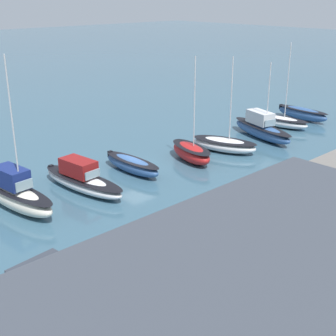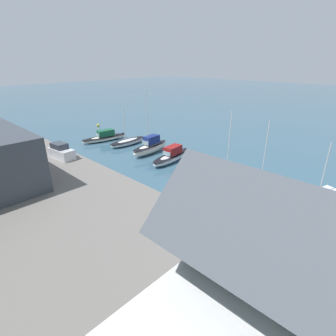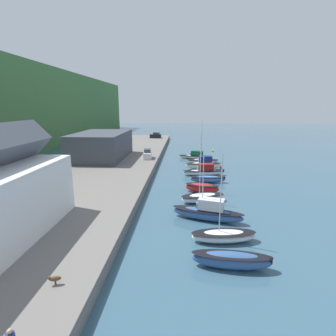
{
  "view_description": "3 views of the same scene",
  "coord_description": "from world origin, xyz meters",
  "px_view_note": "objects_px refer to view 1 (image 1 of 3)",
  "views": [
    {
      "loc": [
        22.9,
        28.41,
        13.71
      ],
      "look_at": [
        0.69,
        4.66,
        1.53
      ],
      "focal_mm": 50.0,
      "sensor_mm": 36.0,
      "label": 1
    },
    {
      "loc": [
        -19.55,
        27.64,
        14.17
      ],
      "look_at": [
        1.64,
        5.69,
        1.53
      ],
      "focal_mm": 28.0,
      "sensor_mm": 36.0,
      "label": 2
    },
    {
      "loc": [
        -43.88,
        4.69,
        13.22
      ],
      "look_at": [
        3.12,
        7.57,
        1.97
      ],
      "focal_mm": 28.0,
      "sensor_mm": 36.0,
      "label": 3
    }
  ],
  "objects_px": {
    "moored_boat_3": "(224,144)",
    "moored_boat_7": "(16,194)",
    "parked_car_0": "(48,289)",
    "moored_boat_5": "(132,165)",
    "moored_boat_1": "(280,121)",
    "moored_boat_6": "(82,179)",
    "moored_boat_2": "(261,128)",
    "moored_boat_4": "(191,152)",
    "moored_boat_0": "(302,113)"
  },
  "relations": [
    {
      "from": "moored_boat_3",
      "to": "moored_boat_7",
      "type": "distance_m",
      "value": 19.7
    },
    {
      "from": "moored_boat_3",
      "to": "parked_car_0",
      "type": "distance_m",
      "value": 26.73
    },
    {
      "from": "moored_boat_3",
      "to": "moored_boat_5",
      "type": "relative_size",
      "value": 1.39
    },
    {
      "from": "moored_boat_1",
      "to": "moored_boat_3",
      "type": "height_order",
      "value": "moored_boat_1"
    },
    {
      "from": "moored_boat_5",
      "to": "parked_car_0",
      "type": "xyz_separation_m",
      "value": [
        14.62,
        12.65,
        1.57
      ]
    },
    {
      "from": "parked_car_0",
      "to": "moored_boat_3",
      "type": "bearing_deg",
      "value": 108.34
    },
    {
      "from": "moored_boat_5",
      "to": "parked_car_0",
      "type": "distance_m",
      "value": 19.4
    },
    {
      "from": "moored_boat_6",
      "to": "parked_car_0",
      "type": "distance_m",
      "value": 15.76
    },
    {
      "from": "moored_boat_2",
      "to": "moored_boat_7",
      "type": "distance_m",
      "value": 25.63
    },
    {
      "from": "moored_boat_3",
      "to": "moored_boat_7",
      "type": "bearing_deg",
      "value": -22.29
    },
    {
      "from": "moored_boat_3",
      "to": "moored_boat_4",
      "type": "distance_m",
      "value": 4.18
    },
    {
      "from": "moored_boat_4",
      "to": "parked_car_0",
      "type": "height_order",
      "value": "moored_boat_4"
    },
    {
      "from": "moored_boat_3",
      "to": "moored_boat_5",
      "type": "distance_m",
      "value": 9.77
    },
    {
      "from": "moored_boat_0",
      "to": "moored_boat_1",
      "type": "xyz_separation_m",
      "value": [
        4.41,
        0.01,
        -0.12
      ]
    },
    {
      "from": "moored_boat_5",
      "to": "moored_boat_7",
      "type": "xyz_separation_m",
      "value": [
        9.99,
        -0.01,
        0.4
      ]
    },
    {
      "from": "moored_boat_3",
      "to": "moored_boat_6",
      "type": "relative_size",
      "value": 1.03
    },
    {
      "from": "moored_boat_1",
      "to": "moored_boat_3",
      "type": "bearing_deg",
      "value": 0.92
    },
    {
      "from": "moored_boat_0",
      "to": "moored_boat_2",
      "type": "xyz_separation_m",
      "value": [
        9.38,
        1.14,
        0.23
      ]
    },
    {
      "from": "moored_boat_0",
      "to": "moored_boat_2",
      "type": "relative_size",
      "value": 0.77
    },
    {
      "from": "moored_boat_6",
      "to": "parked_car_0",
      "type": "relative_size",
      "value": 1.92
    },
    {
      "from": "moored_boat_5",
      "to": "moored_boat_6",
      "type": "xyz_separation_m",
      "value": [
        4.97,
        0.28,
        0.16
      ]
    },
    {
      "from": "moored_boat_0",
      "to": "moored_boat_6",
      "type": "bearing_deg",
      "value": 4.39
    },
    {
      "from": "moored_boat_1",
      "to": "moored_boat_6",
      "type": "bearing_deg",
      "value": -6.01
    },
    {
      "from": "moored_boat_1",
      "to": "moored_boat_7",
      "type": "xyz_separation_m",
      "value": [
        30.56,
        -0.22,
        0.44
      ]
    },
    {
      "from": "moored_boat_2",
      "to": "parked_car_0",
      "type": "relative_size",
      "value": 2.0
    },
    {
      "from": "moored_boat_4",
      "to": "moored_boat_3",
      "type": "bearing_deg",
      "value": -167.41
    },
    {
      "from": "moored_boat_3",
      "to": "moored_boat_4",
      "type": "relative_size",
      "value": 0.96
    },
    {
      "from": "moored_boat_4",
      "to": "moored_boat_5",
      "type": "xyz_separation_m",
      "value": [
        5.47,
        -1.36,
        -0.14
      ]
    },
    {
      "from": "moored_boat_4",
      "to": "moored_boat_7",
      "type": "height_order",
      "value": "moored_boat_7"
    },
    {
      "from": "moored_boat_1",
      "to": "moored_boat_5",
      "type": "xyz_separation_m",
      "value": [
        20.57,
        -0.21,
        0.04
      ]
    },
    {
      "from": "moored_boat_2",
      "to": "moored_boat_5",
      "type": "distance_m",
      "value": 15.66
    },
    {
      "from": "moored_boat_1",
      "to": "moored_boat_7",
      "type": "bearing_deg",
      "value": -6.58
    },
    {
      "from": "moored_boat_4",
      "to": "moored_boat_5",
      "type": "relative_size",
      "value": 1.45
    },
    {
      "from": "moored_boat_6",
      "to": "moored_boat_7",
      "type": "bearing_deg",
      "value": -9.86
    },
    {
      "from": "parked_car_0",
      "to": "moored_boat_0",
      "type": "bearing_deg",
      "value": 101.25
    },
    {
      "from": "moored_boat_0",
      "to": "parked_car_0",
      "type": "relative_size",
      "value": 1.54
    },
    {
      "from": "moored_boat_5",
      "to": "moored_boat_1",
      "type": "bearing_deg",
      "value": 178.16
    },
    {
      "from": "moored_boat_1",
      "to": "moored_boat_2",
      "type": "relative_size",
      "value": 1.03
    },
    {
      "from": "moored_boat_5",
      "to": "parked_car_0",
      "type": "relative_size",
      "value": 1.42
    },
    {
      "from": "moored_boat_7",
      "to": "parked_car_0",
      "type": "distance_m",
      "value": 13.54
    },
    {
      "from": "moored_boat_1",
      "to": "moored_boat_2",
      "type": "bearing_deg",
      "value": 6.64
    },
    {
      "from": "moored_boat_7",
      "to": "moored_boat_4",
      "type": "bearing_deg",
      "value": 168.78
    },
    {
      "from": "moored_boat_2",
      "to": "moored_boat_4",
      "type": "relative_size",
      "value": 0.97
    },
    {
      "from": "moored_boat_7",
      "to": "parked_car_0",
      "type": "relative_size",
      "value": 2.36
    },
    {
      "from": "moored_boat_4",
      "to": "moored_boat_2",
      "type": "bearing_deg",
      "value": -164.43
    },
    {
      "from": "moored_boat_0",
      "to": "moored_boat_2",
      "type": "distance_m",
      "value": 9.45
    },
    {
      "from": "moored_boat_2",
      "to": "moored_boat_3",
      "type": "distance_m",
      "value": 5.97
    },
    {
      "from": "moored_boat_1",
      "to": "moored_boat_6",
      "type": "distance_m",
      "value": 25.54
    },
    {
      "from": "moored_boat_0",
      "to": "moored_boat_4",
      "type": "bearing_deg",
      "value": 7.63
    },
    {
      "from": "moored_boat_2",
      "to": "moored_boat_3",
      "type": "xyz_separation_m",
      "value": [
        5.95,
        0.23,
        -0.33
      ]
    }
  ]
}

